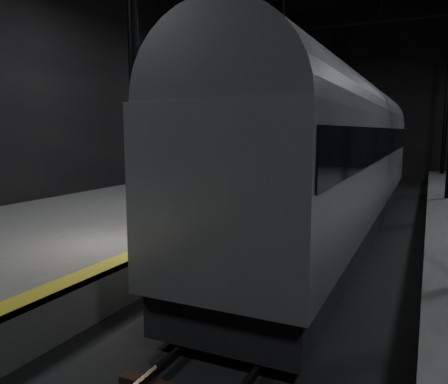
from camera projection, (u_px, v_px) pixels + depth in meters
The scene contains 6 objects.
ground at pixel (317, 257), 13.57m from camera, with size 44.00×44.00×0.00m, color black.
platform_left at pixel (122, 221), 16.66m from camera, with size 9.00×43.80×1.00m, color #4A4A48.
tactile_strip at pixel (223, 217), 14.80m from camera, with size 0.50×43.80×0.01m, color olive.
track at pixel (317, 255), 13.56m from camera, with size 2.40×43.00×0.24m.
train at pixel (342, 149), 16.23m from camera, with size 3.23×21.60×5.77m.
woman at pixel (174, 198), 13.92m from camera, with size 0.57×0.38×1.57m, color tan.
Camera 1 is at (2.98, -13.13, 3.92)m, focal length 35.00 mm.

